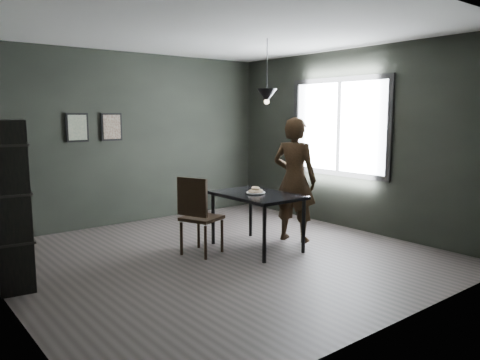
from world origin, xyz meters
TOP-DOWN VIEW (x-y plane):
  - ground at (0.00, 0.00)m, footprint 5.00×5.00m
  - back_wall at (0.00, 2.50)m, footprint 5.00×0.10m
  - ceiling at (0.00, 0.00)m, footprint 5.00×5.00m
  - window_assembly at (2.47, 0.20)m, footprint 0.04×1.96m
  - cafe_table at (0.60, 0.00)m, footprint 0.80×1.20m
  - white_plate at (0.59, 0.01)m, footprint 0.23×0.23m
  - donut_pile at (0.59, 0.01)m, footprint 0.21×0.21m
  - woman at (1.27, -0.03)m, footprint 0.63×0.76m
  - wood_chair at (-0.20, 0.22)m, footprint 0.57×0.57m
  - shelf_unit at (-2.32, 0.48)m, footprint 0.41×0.62m
  - pendant_lamp at (0.85, 0.10)m, footprint 0.28×0.28m
  - framed_print_left at (-0.90, 2.47)m, footprint 0.34×0.04m
  - framed_print_right at (-0.35, 2.47)m, footprint 0.34×0.04m

SIDE VIEW (x-z plane):
  - ground at x=0.00m, z-range 0.00..0.00m
  - wood_chair at x=-0.20m, z-range 0.07..1.09m
  - cafe_table at x=0.60m, z-range 0.30..1.05m
  - white_plate at x=0.59m, z-range 0.75..0.76m
  - donut_pile at x=0.59m, z-range 0.75..0.83m
  - shelf_unit at x=-2.32m, z-range 0.00..1.75m
  - woman at x=1.27m, z-range 0.00..1.76m
  - back_wall at x=0.00m, z-range 0.00..2.80m
  - window_assembly at x=2.47m, z-range 0.82..2.38m
  - framed_print_left at x=-0.90m, z-range 1.38..1.82m
  - framed_print_right at x=-0.35m, z-range 1.38..1.82m
  - pendant_lamp at x=0.85m, z-range 1.62..2.48m
  - ceiling at x=0.00m, z-range 2.79..2.81m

